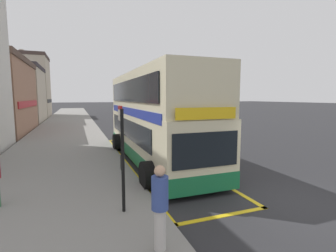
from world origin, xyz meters
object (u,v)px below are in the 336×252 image
at_px(double_decker_bus, 154,120).
at_px(parked_car_grey_far, 187,120).
at_px(pedestrian_waiting_near_sign, 160,204).
at_px(bus_stop_sign, 122,151).
at_px(parked_car_maroon_ahead, 119,109).
at_px(parked_car_white_distant, 124,110).

height_order(double_decker_bus, parked_car_grey_far, double_decker_bus).
height_order(double_decker_bus, pedestrian_waiting_near_sign, double_decker_bus).
bearing_deg(bus_stop_sign, parked_car_maroon_ahead, 80.72).
height_order(parked_car_maroon_ahead, pedestrian_waiting_near_sign, pedestrian_waiting_near_sign).
xyz_separation_m(parked_car_maroon_ahead, parked_car_grey_far, (2.16, -29.66, 0.00)).
xyz_separation_m(double_decker_bus, parked_car_maroon_ahead, (5.09, 41.43, -1.27)).
relative_size(bus_stop_sign, parked_car_maroon_ahead, 0.68).
relative_size(double_decker_bus, bus_stop_sign, 3.81).
xyz_separation_m(parked_car_white_distant, pedestrian_waiting_near_sign, (-7.32, -43.54, 0.29)).
bearing_deg(double_decker_bus, parked_car_maroon_ahead, 82.99).
xyz_separation_m(bus_stop_sign, parked_car_white_distant, (7.70, 41.52, -0.99)).
distance_m(bus_stop_sign, parked_car_maroon_ahead, 47.53).
bearing_deg(parked_car_maroon_ahead, double_decker_bus, -95.74).
relative_size(double_decker_bus, parked_car_maroon_ahead, 2.57).
height_order(parked_car_white_distant, pedestrian_waiting_near_sign, pedestrian_waiting_near_sign).
bearing_deg(pedestrian_waiting_near_sign, parked_car_grey_far, 63.88).
height_order(parked_car_maroon_ahead, parked_car_white_distant, same).
bearing_deg(parked_car_grey_far, double_decker_bus, -121.57).
height_order(parked_car_maroon_ahead, parked_car_grey_far, same).
bearing_deg(double_decker_bus, pedestrian_waiting_near_sign, -106.33).
distance_m(bus_stop_sign, parked_car_grey_far, 19.86).
height_order(bus_stop_sign, pedestrian_waiting_near_sign, bus_stop_sign).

